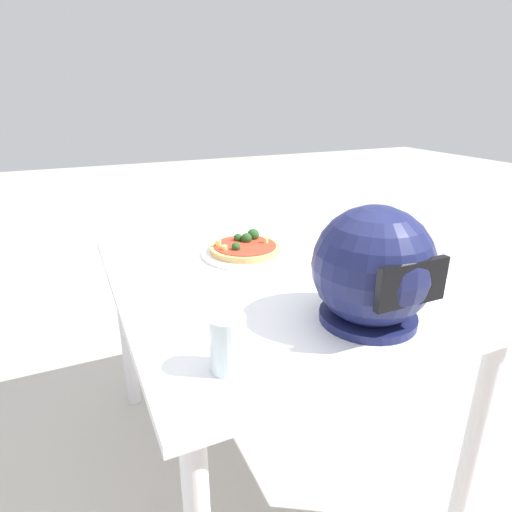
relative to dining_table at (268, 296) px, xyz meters
name	(u,v)px	position (x,y,z in m)	size (l,w,h in m)	color
ground_plane	(266,455)	(0.00, 0.00, -0.63)	(14.00, 14.00, 0.00)	#B2ADA3
dining_table	(268,296)	(0.00, 0.00, 0.00)	(0.88, 1.09, 0.71)	white
pizza_plate	(245,253)	(0.01, -0.15, 0.09)	(0.28, 0.28, 0.01)	white
pizza	(245,247)	(0.01, -0.15, 0.11)	(0.23, 0.23, 0.05)	tan
motorcycle_helmet	(373,269)	(-0.08, 0.36, 0.21)	(0.27, 0.27, 0.27)	#191E4C
drinking_glass	(228,343)	(0.28, 0.41, 0.14)	(0.07, 0.07, 0.11)	silver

